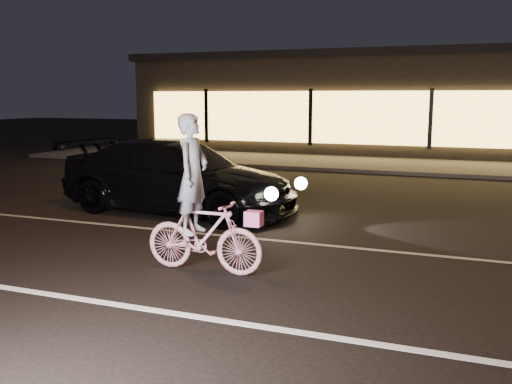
% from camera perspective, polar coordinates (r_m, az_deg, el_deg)
% --- Properties ---
extents(ground, '(90.00, 90.00, 0.00)m').
position_cam_1_polar(ground, '(7.41, 8.01, -9.49)').
color(ground, black).
rests_on(ground, ground).
extents(lane_stripe_near, '(60.00, 0.12, 0.01)m').
position_cam_1_polar(lane_stripe_near, '(6.06, 4.69, -13.87)').
color(lane_stripe_near, silver).
rests_on(lane_stripe_near, ground).
extents(lane_stripe_far, '(60.00, 0.10, 0.01)m').
position_cam_1_polar(lane_stripe_far, '(9.29, 10.82, -5.61)').
color(lane_stripe_far, gray).
rests_on(lane_stripe_far, ground).
extents(sidewalk, '(30.00, 4.00, 0.12)m').
position_cam_1_polar(sidewalk, '(20.04, 16.47, 2.44)').
color(sidewalk, '#383533').
rests_on(sidewalk, ground).
extents(storefront, '(25.40, 8.42, 4.20)m').
position_cam_1_polar(storefront, '(25.86, 17.79, 8.54)').
color(storefront, black).
rests_on(storefront, ground).
extents(cyclist, '(1.73, 0.60, 2.18)m').
position_cam_1_polar(cyclist, '(7.85, -5.57, -2.50)').
color(cyclist, '#D8345F').
rests_on(cyclist, ground).
extents(sedan, '(5.37, 2.62, 1.50)m').
position_cam_1_polar(sedan, '(11.98, -7.84, 1.52)').
color(sedan, black).
rests_on(sedan, ground).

